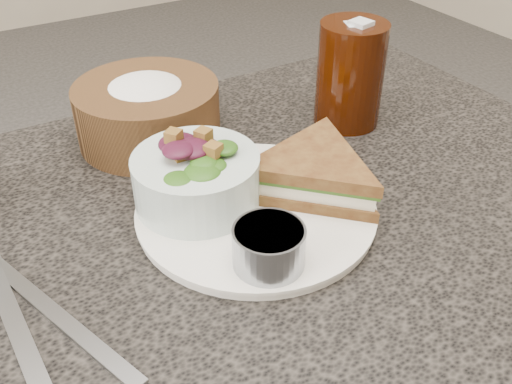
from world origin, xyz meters
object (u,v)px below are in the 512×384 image
object	(u,v)px
sandwich	(314,173)
salad_bowl	(196,171)
dressing_ramekin	(269,247)
cola_glass	(351,70)
dinner_plate	(256,211)
bread_basket	(147,103)

from	to	relation	value
sandwich	salad_bowl	distance (m)	0.13
dressing_ramekin	cola_glass	xyz separation A→B (m)	(0.25, 0.20, 0.04)
dinner_plate	bread_basket	distance (m)	0.22
sandwich	bread_basket	world-z (taller)	bread_basket
dressing_ramekin	sandwich	bearing A→B (deg)	36.13
bread_basket	salad_bowl	bearing A→B (deg)	-94.41
salad_bowl	cola_glass	bearing A→B (deg)	16.55
salad_bowl	sandwich	bearing A→B (deg)	-21.65
salad_bowl	dressing_ramekin	xyz separation A→B (m)	(0.01, -0.12, -0.02)
dinner_plate	sandwich	xyz separation A→B (m)	(0.07, -0.01, 0.03)
dinner_plate	bread_basket	size ratio (longest dim) A/B	1.39
sandwich	salad_bowl	bearing A→B (deg)	-157.07
dinner_plate	salad_bowl	world-z (taller)	salad_bowl
sandwich	salad_bowl	xyz separation A→B (m)	(-0.12, 0.05, 0.02)
sandwich	bread_basket	bearing A→B (deg)	160.51
dinner_plate	sandwich	distance (m)	0.07
dinner_plate	bread_basket	xyz separation A→B (m)	(-0.04, 0.21, 0.05)
sandwich	dinner_plate	bearing A→B (deg)	-140.95
salad_bowl	cola_glass	xyz separation A→B (m)	(0.26, 0.08, 0.02)
dressing_ramekin	bread_basket	bearing A→B (deg)	90.24
bread_basket	sandwich	bearing A→B (deg)	-64.06
dressing_ramekin	bread_basket	xyz separation A→B (m)	(-0.00, 0.29, 0.02)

